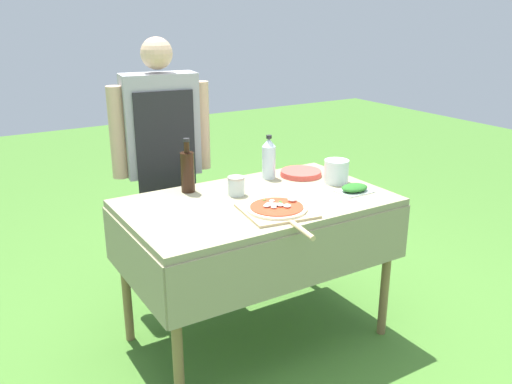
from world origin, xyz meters
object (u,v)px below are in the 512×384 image
Objects in this scene: mixing_tub at (336,171)px; plate_stack at (301,173)px; oil_bottle at (188,171)px; prep_table at (257,217)px; person_cook at (162,150)px; pizza_on_peel at (278,210)px; sauce_jar at (236,187)px; herb_container at (354,188)px; water_bottle at (269,158)px.

plate_stack is at bearing 113.13° from mixing_tub.
oil_bottle reaches higher than plate_stack.
person_cook is (-0.21, 0.72, 0.22)m from prep_table.
prep_table is at bearing -153.29° from plate_stack.
sauce_jar is (-0.04, 0.32, 0.03)m from pizza_on_peel.
herb_container is at bearing 12.99° from pizza_on_peel.
mixing_tub reaches higher than herb_container.
pizza_on_peel is 5.46× the size of sauce_jar.
pizza_on_peel reaches higher than plate_stack.
pizza_on_peel is 0.56m from oil_bottle.
prep_table is 4.71× the size of oil_bottle.
prep_table is 0.42m from water_bottle.
prep_table is at bearing -50.51° from oil_bottle.
mixing_tub is at bearing 83.01° from herb_container.
water_bottle is at bearing 69.84° from pizza_on_peel.
oil_bottle reaches higher than pizza_on_peel.
water_bottle is 1.39× the size of herb_container.
pizza_on_peel is 2.98× the size of herb_container.
mixing_tub is (0.51, 0.01, 0.16)m from prep_table.
plate_stack is (0.63, -0.50, -0.11)m from person_cook.
mixing_tub is at bearing -20.52° from oil_bottle.
plate_stack is 2.45× the size of sauce_jar.
person_cook reaches higher than water_bottle.
sauce_jar is (-0.55, 0.28, 0.02)m from herb_container.
prep_table is at bearing 161.31° from herb_container.
oil_bottle is at bearing 177.87° from water_bottle.
person_cook is 0.82m from plate_stack.
prep_table is 7.57× the size of herb_container.
water_bottle reaches higher than prep_table.
sauce_jar is at bearing -168.27° from plate_stack.
water_bottle reaches higher than mixing_tub.
mixing_tub is at bearing -66.87° from plate_stack.
mixing_tub is 0.56× the size of plate_stack.
herb_container is 0.39m from plate_stack.
sauce_jar is (0.19, -0.18, -0.07)m from oil_bottle.
sauce_jar reaches higher than herb_container.
oil_bottle is 0.87m from herb_container.
water_bottle is 1.84× the size of mixing_tub.
sauce_jar is (0.15, -0.60, -0.08)m from person_cook.
oil_bottle reaches higher than mixing_tub.
herb_container is at bearing -60.74° from water_bottle.
herb_container is 1.32× the size of mixing_tub.
pizza_on_peel is 0.33m from sauce_jar.
water_bottle is at bearing 27.94° from sauce_jar.
plate_stack is (0.43, 0.21, 0.11)m from prep_table.
person_cook is 0.63m from sauce_jar.
plate_stack is (-0.07, 0.38, -0.00)m from herb_container.
oil_bottle is 1.61× the size of herb_container.
person_cook is 6.57× the size of plate_stack.
herb_container is at bearing 136.48° from person_cook.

